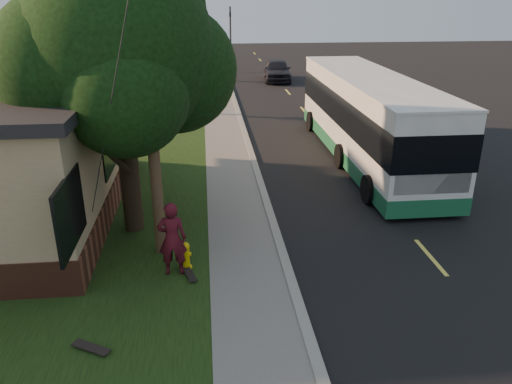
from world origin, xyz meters
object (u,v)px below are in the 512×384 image
fire_hydrant (185,255)px  traffic_signal (230,35)px  bare_tree_near (177,77)px  distant_car (277,70)px  skateboard_main (190,274)px  dumpster (37,204)px  leafy_tree (119,54)px  skateboard_spare (91,348)px  skateboarder (172,239)px  transit_bus (368,116)px  bare_tree_far (190,55)px  utility_pole (148,84)px

fire_hydrant → traffic_signal: 34.25m
bare_tree_near → distant_car: (7.42, 10.89, -1.30)m
skateboard_main → dumpster: size_ratio=0.49×
leafy_tree → skateboard_spare: size_ratio=9.31×
bare_tree_near → skateboarder: size_ratio=2.21×
leafy_tree → bare_tree_near: size_ratio=1.81×
distant_car → fire_hydrant: bearing=-97.8°
transit_bus → dumpster: (-12.01, -5.25, -1.24)m
bare_tree_far → dumpster: size_ratio=2.47×
utility_pole → skateboarder: 3.81m
leafy_tree → skateboard_spare: leafy_tree is taller
utility_pole → distant_car: 29.07m
skateboard_spare → bare_tree_far: bearing=87.6°
bare_tree_far → skateboarder: (0.11, -30.22, -0.96)m
transit_bus → dumpster: bearing=-156.4°
bare_tree_near → utility_pole: bearing=-89.3°
skateboarder → transit_bus: bearing=-130.1°
traffic_signal → transit_bus: (4.31, -25.43, -1.28)m
traffic_signal → distant_car: 6.56m
transit_bus → dumpster: transit_bus is taller
utility_pole → dumpster: 6.04m
leafy_tree → traffic_signal: 31.76m
traffic_signal → skateboard_main: 34.68m
leafy_tree → bare_tree_far: leafy_tree is taller
fire_hydrant → skateboard_spare: size_ratio=0.88×
utility_pole → bare_tree_near: (-0.19, 17.01, -2.48)m
fire_hydrant → utility_pole: size_ratio=0.08×
bare_tree_far → skateboarder: 30.24m
leafy_tree → transit_bus: bearing=33.4°
bare_tree_far → utility_pole: bearing=-90.6°
skateboard_spare → dumpster: size_ratio=0.51×
bare_tree_far → transit_bus: 22.81m
bare_tree_far → traffic_signal: 5.44m
utility_pole → bare_tree_near: 17.19m
skateboard_spare → bare_tree_near: bearing=87.5°
fire_hydrant → dumpster: bearing=144.2°
leafy_tree → bare_tree_near: leafy_tree is taller
fire_hydrant → bare_tree_near: (-0.90, 18.00, 1.72)m
fire_hydrant → transit_bus: bearing=49.1°
utility_pole → leafy_tree: size_ratio=1.16×
bare_tree_near → dumpster: bearing=-104.2°
fire_hydrant → bare_tree_far: bare_tree_far is taller
transit_bus → skateboard_spare: transit_bus is taller
transit_bus → traffic_signal: bearing=99.6°
bare_tree_far → skateboard_spare: bare_tree_far is taller
utility_pole → distant_car: (7.22, 27.90, -3.78)m
utility_pole → skateboard_spare: bearing=-105.3°
fire_hydrant → skateboard_spare: (-1.80, -3.02, -0.30)m
bare_tree_near → dumpster: 15.21m
distant_car → traffic_signal: bearing=128.8°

